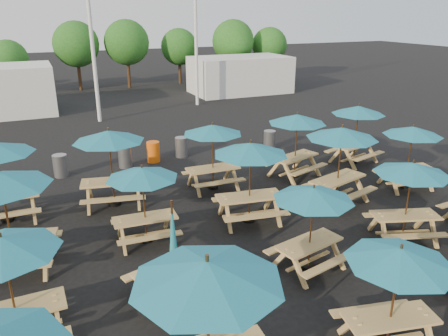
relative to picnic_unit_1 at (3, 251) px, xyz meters
name	(u,v)px	position (x,y,z in m)	size (l,w,h in m)	color
ground	(245,219)	(6.04, 2.86, -1.91)	(120.00, 120.00, 0.00)	black
picnic_unit_1	(3,251)	(0.00, 0.00, 0.00)	(2.00, 2.00, 2.22)	tan
picnic_unit_2	(1,185)	(-0.08, 2.65, 0.24)	(2.62, 2.62, 2.49)	tan
picnic_unit_4	(207,281)	(2.72, -2.60, 0.29)	(2.33, 2.33, 2.55)	tan
picnic_unit_5	(174,258)	(3.06, 0.17, -0.99)	(2.12, 1.96, 2.25)	tan
picnic_unit_6	(142,178)	(3.08, 2.74, -0.10)	(1.95, 1.95, 2.10)	tan
picnic_unit_7	(109,141)	(2.73, 5.42, 0.19)	(2.53, 2.53, 2.44)	tan
picnic_unit_8	(399,262)	(6.08, -2.87, -0.10)	(2.19, 2.19, 2.10)	tan
picnic_unit_9	(313,199)	(6.27, -0.09, -0.11)	(2.20, 2.20, 2.10)	tan
picnic_unit_10	(250,154)	(6.11, 2.71, 0.15)	(2.40, 2.40, 2.39)	tan
picnic_unit_11	(213,133)	(6.10, 5.42, 0.05)	(2.05, 2.05, 2.28)	tan
picnic_unit_13	(412,173)	(9.39, 0.09, -0.03)	(2.44, 2.44, 2.19)	tan
picnic_unit_14	(342,138)	(9.26, 2.77, 0.23)	(2.68, 2.68, 2.48)	tan
picnic_unit_15	(297,123)	(9.28, 5.27, 0.12)	(2.60, 2.60, 2.36)	tan
picnic_unit_18	(412,135)	(12.21, 2.80, -0.02)	(2.23, 2.23, 2.19)	tan
picnic_unit_19	(358,114)	(12.29, 5.62, 0.10)	(2.51, 2.51, 2.34)	tan
waste_bin_0	(60,166)	(1.41, 8.73, -1.50)	(0.52, 0.52, 0.83)	gray
waste_bin_1	(125,157)	(3.79, 8.78, -1.50)	(0.52, 0.52, 0.83)	gray
waste_bin_2	(153,152)	(4.96, 8.98, -1.50)	(0.52, 0.52, 0.83)	#EC5E0D
waste_bin_3	(181,147)	(6.21, 9.15, -1.50)	(0.52, 0.52, 0.83)	gray
waste_bin_4	(269,140)	(10.09, 8.58, -1.50)	(0.52, 0.52, 0.83)	gray
mast_0	(88,6)	(4.04, 16.86, 4.09)	(0.20, 0.20, 12.00)	silver
mast_1	(195,6)	(10.54, 18.86, 4.09)	(0.20, 0.20, 12.00)	silver
event_tent_1	(240,75)	(15.04, 21.86, -0.61)	(7.00, 4.00, 2.60)	silver
tree_2	(9,59)	(-0.35, 26.51, 0.71)	(2.59, 2.59, 3.93)	#382314
tree_3	(76,44)	(4.29, 27.57, 1.49)	(3.36, 3.36, 5.09)	#382314
tree_4	(127,42)	(7.94, 27.11, 1.54)	(3.41, 3.41, 5.17)	#382314
tree_5	(179,47)	(12.27, 27.53, 1.06)	(2.94, 2.94, 4.45)	#382314
tree_6	(233,41)	(16.28, 25.75, 1.51)	(3.38, 3.38, 5.13)	#382314
tree_7	(269,45)	(19.67, 25.78, 1.08)	(2.95, 2.95, 4.48)	#382314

